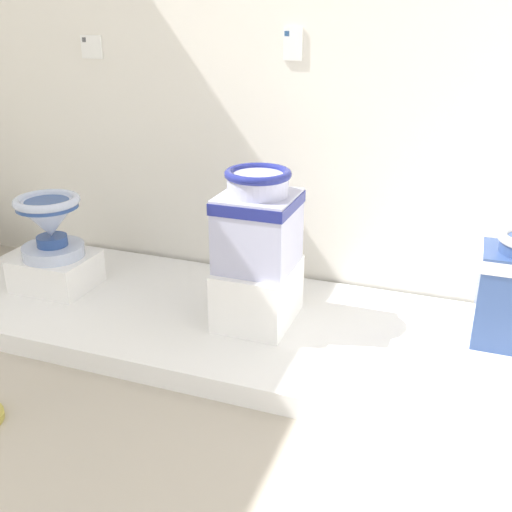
% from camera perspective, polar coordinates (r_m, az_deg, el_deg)
% --- Properties ---
extents(display_platform, '(3.30, 1.03, 0.10)m').
position_cam_1_polar(display_platform, '(2.78, 0.15, -6.92)').
color(display_platform, white).
rests_on(display_platform, ground_plane).
extents(plinth_block_slender_white, '(0.37, 0.32, 0.17)m').
position_cam_1_polar(plinth_block_slender_white, '(3.20, -18.49, -1.41)').
color(plinth_block_slender_white, white).
rests_on(plinth_block_slender_white, display_platform).
extents(antique_toilet_slender_white, '(0.32, 0.32, 0.31)m').
position_cam_1_polar(antique_toilet_slender_white, '(3.10, -19.09, 3.13)').
color(antique_toilet_slender_white, silver).
rests_on(antique_toilet_slender_white, plinth_block_slender_white).
extents(plinth_block_rightmost, '(0.32, 0.39, 0.27)m').
position_cam_1_polar(plinth_block_rightmost, '(2.69, 0.18, -3.56)').
color(plinth_block_rightmost, white).
rests_on(plinth_block_rightmost, display_platform).
extents(antique_toilet_rightmost, '(0.32, 0.33, 0.43)m').
position_cam_1_polar(antique_toilet_rightmost, '(2.56, 0.19, 3.58)').
color(antique_toilet_rightmost, '#B2B5D8').
rests_on(antique_toilet_rightmost, plinth_block_rightmost).
extents(plinth_block_leftmost, '(0.36, 0.32, 0.09)m').
position_cam_1_polar(plinth_block_leftmost, '(2.64, 23.16, -8.35)').
color(plinth_block_leftmost, white).
rests_on(plinth_block_leftmost, display_platform).
extents(info_placard_first, '(0.13, 0.01, 0.12)m').
position_cam_1_polar(info_placard_first, '(3.42, -15.41, 18.68)').
color(info_placard_first, white).
extents(info_placard_second, '(0.09, 0.01, 0.15)m').
position_cam_1_polar(info_placard_second, '(2.93, 3.53, 19.56)').
color(info_placard_second, white).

